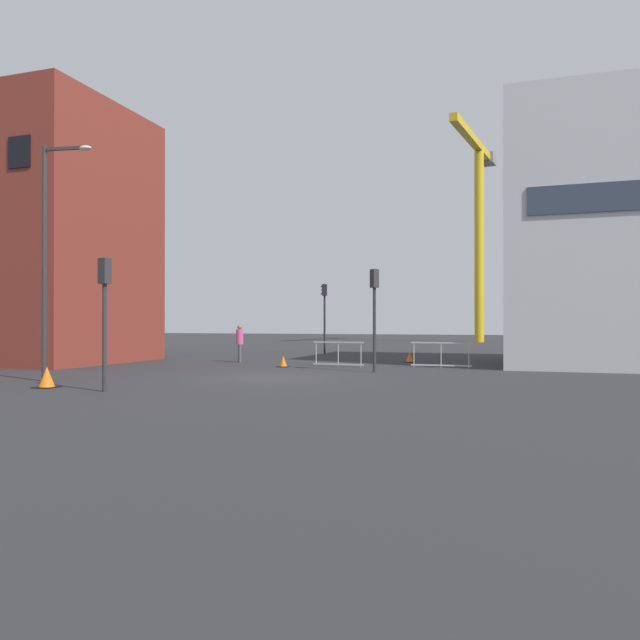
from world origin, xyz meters
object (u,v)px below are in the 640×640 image
traffic_cone_striped (410,357)px  traffic_cone_by_barrier (47,378)px  traffic_cone_orange (283,362)px  traffic_light_corner (374,303)px  pedestrian_walking (240,340)px  streetlamp_tall (50,244)px  construction_crane (478,208)px  traffic_light_crosswalk (104,301)px  traffic_light_near (324,307)px

traffic_cone_striped → traffic_cone_by_barrier: traffic_cone_by_barrier is taller
traffic_cone_striped → traffic_cone_orange: size_ratio=1.07×
traffic_light_corner → pedestrian_walking: size_ratio=2.18×
streetlamp_tall → traffic_light_corner: (9.15, 6.72, -1.79)m
streetlamp_tall → traffic_light_corner: streetlamp_tall is taller
construction_crane → traffic_light_crosswalk: (-7.22, -46.45, -10.64)m
construction_crane → traffic_cone_orange: (-5.99, -36.36, -12.88)m
pedestrian_walking → streetlamp_tall: bearing=-99.1°
traffic_cone_striped → traffic_cone_by_barrier: bearing=-119.0°
traffic_light_crosswalk → pedestrian_walking: bearing=98.8°
streetlamp_tall → traffic_cone_striped: streetlamp_tall is taller
traffic_light_near → traffic_light_corner: size_ratio=1.08×
traffic_light_corner → traffic_cone_orange: (-4.32, 1.49, -2.42)m
construction_crane → traffic_cone_by_barrier: 48.81m
traffic_cone_orange → traffic_cone_by_barrier: 10.38m
traffic_light_near → traffic_cone_by_barrier: traffic_light_near is taller
streetlamp_tall → traffic_cone_by_barrier: streetlamp_tall is taller
traffic_light_crosswalk → traffic_light_near: traffic_light_near is taller
construction_crane → traffic_light_corner: (-1.66, -37.85, -10.46)m
streetlamp_tall → construction_crane: bearing=76.4°
traffic_light_corner → traffic_cone_striped: size_ratio=7.58×
traffic_cone_striped → traffic_cone_orange: bearing=-133.8°
construction_crane → streetlamp_tall: bearing=-103.6°
traffic_light_near → traffic_light_corner: bearing=-64.2°
traffic_light_near → traffic_cone_orange: (1.57, -10.68, -2.61)m
traffic_cone_by_barrier → traffic_cone_striped: bearing=61.0°
traffic_light_crosswalk → traffic_light_corner: bearing=57.1°
construction_crane → traffic_cone_orange: bearing=-99.3°
traffic_cone_by_barrier → construction_crane: bearing=78.4°
traffic_light_corner → construction_crane: bearing=87.5°
traffic_light_crosswalk → pedestrian_walking: 12.57m
construction_crane → traffic_light_crosswalk: construction_crane is taller
traffic_light_corner → traffic_cone_by_barrier: 11.62m
construction_crane → traffic_light_crosswalk: 48.20m
streetlamp_tall → traffic_cone_orange: (4.82, 8.21, -4.21)m
construction_crane → traffic_light_corner: 39.30m
traffic_light_crosswalk → pedestrian_walking: traffic_light_crosswalk is taller
construction_crane → traffic_light_corner: size_ratio=5.00×
construction_crane → streetlamp_tall: construction_crane is taller
traffic_cone_orange → traffic_cone_by_barrier: size_ratio=0.79×
streetlamp_tall → traffic_light_near: streetlamp_tall is taller
construction_crane → traffic_cone_by_barrier: (-9.45, -46.14, -12.82)m
traffic_cone_orange → streetlamp_tall: bearing=-120.4°
traffic_light_near → traffic_cone_striped: (6.18, -5.87, -2.59)m
streetlamp_tall → pedestrian_walking: bearing=80.9°
pedestrian_walking → traffic_cone_orange: (3.14, -2.25, -0.83)m
construction_crane → streetlamp_tall: 46.67m
traffic_cone_by_barrier → traffic_light_near: bearing=84.7°
traffic_cone_striped → traffic_light_corner: bearing=-92.6°
streetlamp_tall → traffic_cone_by_barrier: (1.35, -1.57, -4.14)m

